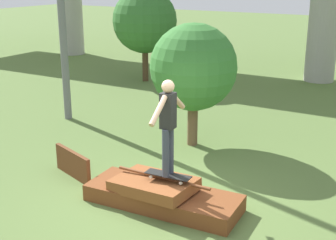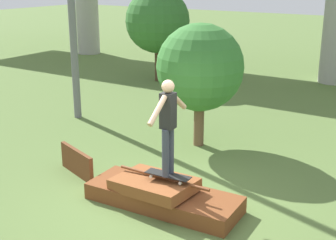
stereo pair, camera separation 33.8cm
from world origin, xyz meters
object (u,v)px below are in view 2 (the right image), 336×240
Objects in this scene: skateboard at (168,175)px; tree_behind_left at (157,21)px; skater at (168,121)px; tree_mid_back at (200,68)px.

skateboard is 10.19m from tree_behind_left.
tree_behind_left is (-5.78, 8.24, 1.60)m from skateboard.
skater is 0.57× the size of tree_mid_back.
tree_behind_left reaches higher than skateboard.
skater is at bearing -70.08° from tree_mid_back.
skater reaches higher than skateboard.
skater is 0.48× the size of tree_behind_left.
tree_mid_back is (-1.10, 3.04, 0.26)m from skater.
tree_behind_left is (-5.78, 8.24, 0.63)m from skater.
tree_mid_back is at bearing -47.98° from tree_behind_left.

